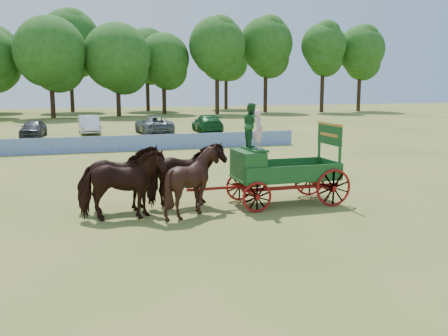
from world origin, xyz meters
TOP-DOWN VIEW (x-y plane):
  - ground at (0.00, 0.00)m, footprint 160.00×160.00m
  - horse_lead_left at (-2.09, 0.78)m, footprint 2.83×1.34m
  - horse_lead_right at (-2.09, 1.88)m, footprint 2.84×1.36m
  - horse_wheel_left at (0.31, 0.78)m, footprint 2.35×2.14m
  - horse_wheel_right at (0.31, 1.88)m, footprint 2.97×1.71m
  - farm_dray at (3.26, 1.37)m, footprint 6.00×2.00m
  - sponsor_banner at (-1.00, 18.00)m, footprint 26.00×0.08m
  - parked_cars at (-6.28, 29.87)m, footprint 36.95×7.81m
  - treeline at (-4.62, 60.06)m, footprint 93.01×24.23m

SIDE VIEW (x-z plane):
  - ground at x=0.00m, z-range 0.00..0.00m
  - sponsor_banner at x=-1.00m, z-range 0.00..1.05m
  - parked_cars at x=-6.28m, z-range -0.04..1.58m
  - horse_lead_left at x=-2.09m, z-range 0.00..2.36m
  - horse_lead_right at x=-2.09m, z-range 0.00..2.36m
  - horse_wheel_right at x=0.31m, z-range 0.00..2.36m
  - horse_wheel_left at x=0.31m, z-range 0.00..2.37m
  - farm_dray at x=3.26m, z-range -0.24..3.54m
  - treeline at x=-4.62m, z-range 1.30..17.16m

